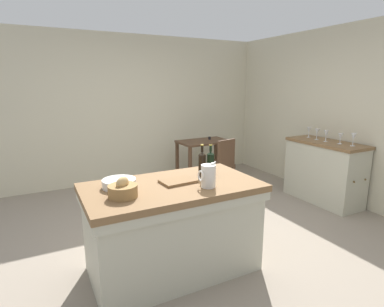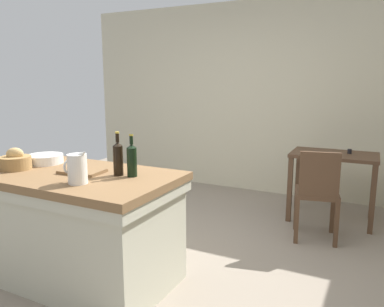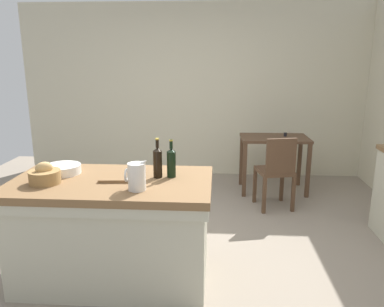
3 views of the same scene
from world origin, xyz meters
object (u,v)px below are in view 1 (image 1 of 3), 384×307
object	(u,v)px
wine_bottle_amber	(202,164)
wooden_chair	(221,164)
wine_glass_middle	(326,134)
writing_desk	(204,148)
bread_basket	(123,190)
side_cabinet	(324,171)
wine_bottle_dark	(210,162)
wine_glass_far_left	(354,137)
wash_bowl	(119,183)
wine_glass_left	(340,137)
wine_glass_far_right	(309,130)
pitcher	(208,176)
wine_glass_right	(317,132)
cutting_board	(178,181)
island_table	(173,224)

from	to	relation	value
wine_bottle_amber	wooden_chair	bearing A→B (deg)	51.84
wine_glass_middle	writing_desk	bearing A→B (deg)	124.29
bread_basket	wine_glass_middle	xyz separation A→B (m)	(3.22, 0.72, 0.12)
side_cabinet	bread_basket	distance (m)	3.35
wine_bottle_dark	side_cabinet	bearing A→B (deg)	12.14
wine_bottle_dark	wine_glass_far_left	bearing A→B (deg)	2.49
writing_desk	wash_bowl	xyz separation A→B (m)	(-2.06, -2.12, 0.26)
wash_bowl	wine_glass_far_left	distance (m)	3.24
wine_bottle_dark	wine_glass_left	xyz separation A→B (m)	(2.29, 0.28, 0.04)
wine_bottle_amber	wine_glass_far_right	bearing A→B (deg)	20.24
side_cabinet	wine_glass_middle	xyz separation A→B (m)	(-0.02, 0.01, 0.57)
pitcher	wine_bottle_amber	bearing A→B (deg)	70.55
wine_glass_far_left	wine_glass_left	world-z (taller)	wine_glass_far_left
wine_bottle_dark	wine_glass_middle	distance (m)	2.32
writing_desk	wine_glass_right	distance (m)	1.90
bread_basket	cutting_board	distance (m)	0.57
wooden_chair	wine_glass_middle	distance (m)	1.64
wine_glass_left	wine_glass_right	distance (m)	0.40
cutting_board	wine_glass_far_right	xyz separation A→B (m)	(2.73, 0.96, 0.16)
writing_desk	wine_glass_left	bearing A→B (deg)	-58.38
wooden_chair	wine_glass_right	xyz separation A→B (m)	(1.20, -0.81, 0.55)
writing_desk	wine_glass_right	world-z (taller)	wine_glass_right
wine_glass_right	wine_bottle_amber	bearing A→B (deg)	-163.69
island_table	writing_desk	size ratio (longest dim) A/B	1.74
side_cabinet	wine_glass_far_left	bearing A→B (deg)	-85.00
pitcher	wash_bowl	distance (m)	0.79
wine_glass_middle	island_table	bearing A→B (deg)	-167.43
wine_bottle_dark	wine_glass_far_right	size ratio (longest dim) A/B	1.87
writing_desk	pitcher	world-z (taller)	pitcher
pitcher	wash_bowl	bearing A→B (deg)	153.04
wine_glass_middle	cutting_board	bearing A→B (deg)	-167.63
wine_glass_left	island_table	bearing A→B (deg)	-171.96
wine_glass_left	wine_glass_middle	bearing A→B (deg)	96.77
writing_desk	wine_glass_left	world-z (taller)	wine_glass_left
side_cabinet	wine_glass_middle	world-z (taller)	wine_glass_middle
wine_glass_left	wine_glass_middle	xyz separation A→B (m)	(-0.03, 0.22, 0.01)
cutting_board	wine_glass_far_right	bearing A→B (deg)	19.45
wine_glass_middle	wine_glass_right	distance (m)	0.18
wooden_chair	bread_basket	world-z (taller)	bread_basket
island_table	wine_glass_left	xyz separation A→B (m)	(2.76, 0.39, 0.56)
wine_bottle_amber	side_cabinet	bearing A→B (deg)	12.07
island_table	wine_glass_right	distance (m)	2.92
island_table	bread_basket	xyz separation A→B (m)	(-0.48, -0.12, 0.46)
pitcher	wine_glass_left	xyz separation A→B (m)	(2.51, 0.60, 0.06)
side_cabinet	wine_glass_middle	distance (m)	0.57
pitcher	wine_glass_middle	distance (m)	2.61
wine_bottle_amber	wine_glass_far_right	world-z (taller)	wine_bottle_amber
wooden_chair	wine_glass_middle	xyz separation A→B (m)	(1.19, -0.99, 0.55)
wine_glass_right	wine_glass_far_right	size ratio (longest dim) A/B	1.02
wine_glass_middle	wine_bottle_dark	bearing A→B (deg)	-167.56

